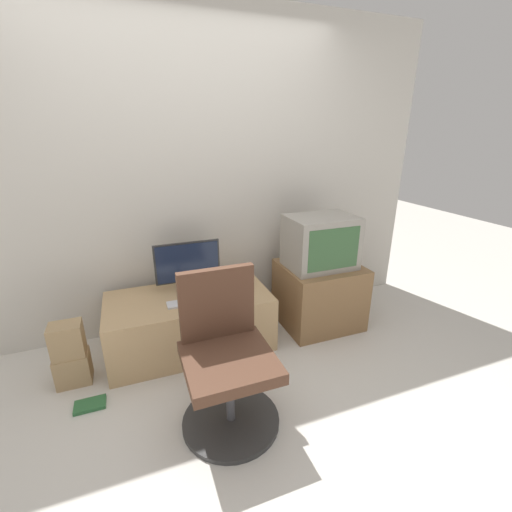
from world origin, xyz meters
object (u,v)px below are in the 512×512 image
at_px(keyboard, 191,302).
at_px(book, 90,405).
at_px(main_monitor, 188,267).
at_px(mouse, 221,294).
at_px(office_chair, 226,363).
at_px(crt_tv, 321,242).
at_px(cardboard_box_lower, 73,368).

xyz_separation_m(keyboard, book, (-0.74, -0.33, -0.44)).
distance_m(main_monitor, mouse, 0.34).
height_order(mouse, book, mouse).
distance_m(main_monitor, keyboard, 0.30).
height_order(main_monitor, office_chair, office_chair).
bearing_deg(main_monitor, book, -144.42).
distance_m(keyboard, office_chair, 0.72).
height_order(mouse, crt_tv, crt_tv).
bearing_deg(office_chair, crt_tv, 35.60).
xyz_separation_m(mouse, cardboard_box_lower, (-1.09, -0.06, -0.35)).
bearing_deg(office_chair, cardboard_box_lower, 143.72).
relative_size(crt_tv, book, 2.97).
relative_size(main_monitor, book, 2.73).
distance_m(crt_tv, book, 2.06).
relative_size(main_monitor, cardboard_box_lower, 2.31).
bearing_deg(crt_tv, cardboard_box_lower, -177.66).
bearing_deg(mouse, office_chair, -103.29).
bearing_deg(main_monitor, keyboard, -98.61).
height_order(main_monitor, cardboard_box_lower, main_monitor).
height_order(keyboard, office_chair, office_chair).
relative_size(keyboard, mouse, 6.37).
bearing_deg(mouse, book, -160.32).
xyz_separation_m(crt_tv, book, (-1.87, -0.37, -0.77)).
xyz_separation_m(keyboard, mouse, (0.25, 0.03, 0.01)).
height_order(keyboard, book, keyboard).
distance_m(main_monitor, crt_tv, 1.12).
bearing_deg(keyboard, cardboard_box_lower, -177.62).
xyz_separation_m(mouse, crt_tv, (0.88, 0.02, 0.32)).
bearing_deg(keyboard, main_monitor, 81.39).
distance_m(keyboard, book, 0.92).
height_order(mouse, office_chair, office_chair).
distance_m(mouse, cardboard_box_lower, 1.15).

